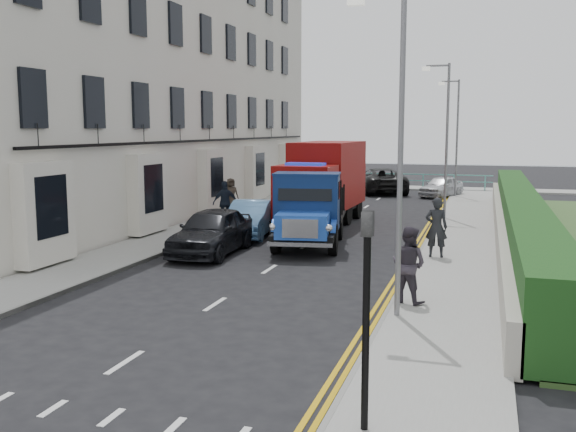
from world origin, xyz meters
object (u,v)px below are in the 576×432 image
object	(u,v)px
red_lorry	(324,181)
parked_car_front	(212,231)
pedestrian_east_near	(436,227)
lamp_near	(395,136)
lamp_far	(455,131)
lamp_mid	(444,132)
bedford_lorry	(308,215)

from	to	relation	value
red_lorry	parked_car_front	xyz separation A→B (m)	(-1.95, -7.50, -1.13)
red_lorry	pedestrian_east_near	world-z (taller)	red_lorry
red_lorry	pedestrian_east_near	size ratio (longest dim) A/B	3.62
lamp_near	pedestrian_east_near	size ratio (longest dim) A/B	3.70
lamp_far	pedestrian_east_near	xyz separation A→B (m)	(0.43, -19.23, -2.93)
parked_car_front	pedestrian_east_near	size ratio (longest dim) A/B	2.38
red_lorry	pedestrian_east_near	xyz separation A→B (m)	(5.26, -6.43, -0.83)
parked_car_front	lamp_far	bearing A→B (deg)	69.22
lamp_mid	parked_car_front	bearing A→B (deg)	-123.33
lamp_near	lamp_far	size ratio (longest dim) A/B	1.00
lamp_mid	bedford_lorry	xyz separation A→B (m)	(-3.95, -8.59, -2.79)
lamp_near	red_lorry	world-z (taller)	lamp_near
lamp_far	red_lorry	distance (m)	13.85
bedford_lorry	parked_car_front	xyz separation A→B (m)	(-2.83, -1.71, -0.44)
lamp_near	parked_car_front	world-z (taller)	lamp_near
bedford_lorry	pedestrian_east_near	world-z (taller)	bedford_lorry
lamp_near	bedford_lorry	distance (m)	8.85
lamp_far	parked_car_front	world-z (taller)	lamp_far
lamp_near	lamp_far	bearing A→B (deg)	90.00
parked_car_front	pedestrian_east_near	xyz separation A→B (m)	(7.21, 1.07, 0.30)
lamp_near	pedestrian_east_near	xyz separation A→B (m)	(0.43, 6.77, -2.93)
lamp_near	lamp_mid	xyz separation A→B (m)	(0.00, 16.00, 0.00)
lamp_far	red_lorry	xyz separation A→B (m)	(-4.83, -12.81, -2.10)
lamp_near	pedestrian_east_near	bearing A→B (deg)	86.35
parked_car_front	pedestrian_east_near	bearing A→B (deg)	6.13
lamp_mid	parked_car_front	xyz separation A→B (m)	(-6.78, -10.31, -3.23)
lamp_near	bedford_lorry	size ratio (longest dim) A/B	1.21
lamp_near	lamp_far	xyz separation A→B (m)	(0.00, 26.00, 0.00)
lamp_near	parked_car_front	distance (m)	9.42
bedford_lorry	red_lorry	size ratio (longest dim) A/B	0.84
lamp_mid	lamp_far	xyz separation A→B (m)	(0.00, 10.00, 0.00)
parked_car_front	red_lorry	bearing A→B (deg)	73.12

